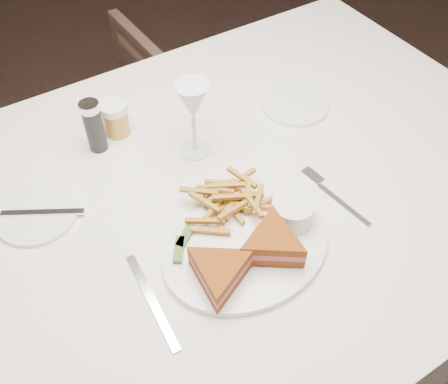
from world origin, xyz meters
TOP-DOWN VIEW (x-y plane):
  - ground at (0.00, 0.00)m, footprint 5.00×5.00m
  - table at (-0.33, -0.12)m, footprint 1.51×1.03m
  - chair_far at (-0.32, 0.73)m, footprint 0.61×0.57m
  - table_setting at (-0.34, -0.17)m, footprint 0.79×0.64m

SIDE VIEW (x-z plane):
  - ground at x=0.00m, z-range 0.00..0.00m
  - chair_far at x=-0.32m, z-range 0.00..0.62m
  - table at x=-0.33m, z-range 0.00..0.75m
  - table_setting at x=-0.34m, z-range 0.70..0.88m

